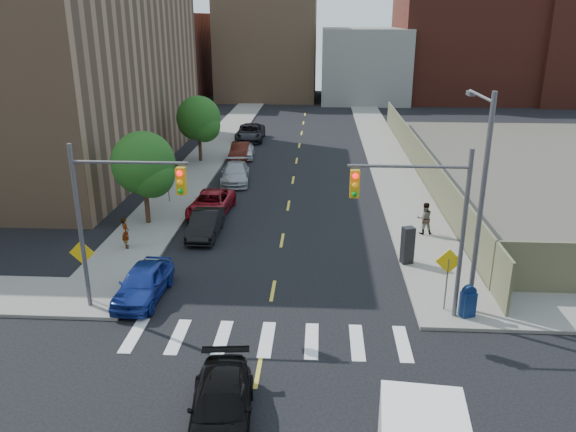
# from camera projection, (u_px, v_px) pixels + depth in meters

# --- Properties ---
(ground) EXTENTS (160.00, 160.00, 0.00)m
(ground) POSITION_uv_depth(u_px,v_px,m) (251.00, 409.00, 17.45)
(ground) COLOR black
(ground) RESTS_ON ground
(sidewalk_nw) EXTENTS (3.50, 73.00, 0.15)m
(sidewalk_nw) POSITION_uv_depth(u_px,v_px,m) (224.00, 136.00, 56.88)
(sidewalk_nw) COLOR gray
(sidewalk_nw) RESTS_ON ground
(sidewalk_ne) EXTENTS (3.50, 73.00, 0.15)m
(sidewalk_ne) POSITION_uv_depth(u_px,v_px,m) (378.00, 138.00, 56.03)
(sidewalk_ne) COLOR gray
(sidewalk_ne) RESTS_ON ground
(fence_north) EXTENTS (0.12, 44.00, 2.50)m
(fence_north) POSITION_uv_depth(u_px,v_px,m) (420.00, 159.00, 42.84)
(fence_north) COLOR #666748
(fence_north) RESTS_ON ground
(building_nw) EXTENTS (22.00, 30.00, 16.00)m
(building_nw) POSITION_uv_depth(u_px,v_px,m) (17.00, 64.00, 44.19)
(building_nw) COLOR #8C6B4C
(building_nw) RESTS_ON ground
(bg_bldg_west) EXTENTS (14.00, 18.00, 12.00)m
(bg_bldg_west) POSITION_uv_depth(u_px,v_px,m) (159.00, 57.00, 82.49)
(bg_bldg_west) COLOR #592319
(bg_bldg_west) RESTS_ON ground
(bg_bldg_midwest) EXTENTS (14.00, 16.00, 15.00)m
(bg_bldg_midwest) POSITION_uv_depth(u_px,v_px,m) (268.00, 46.00, 82.99)
(bg_bldg_midwest) COLOR #8C6B4C
(bg_bldg_midwest) RESTS_ON ground
(bg_bldg_center) EXTENTS (12.00, 16.00, 10.00)m
(bg_bldg_center) POSITION_uv_depth(u_px,v_px,m) (363.00, 64.00, 81.17)
(bg_bldg_center) COLOR gray
(bg_bldg_center) RESTS_ON ground
(bg_bldg_east) EXTENTS (18.00, 18.00, 16.00)m
(bg_bldg_east) POSITION_uv_depth(u_px,v_px,m) (460.00, 42.00, 81.28)
(bg_bldg_east) COLOR #592319
(bg_bldg_east) RESTS_ON ground
(signal_nw) EXTENTS (4.59, 0.30, 7.00)m
(signal_nw) POSITION_uv_depth(u_px,v_px,m) (115.00, 206.00, 21.90)
(signal_nw) COLOR #59595E
(signal_nw) RESTS_ON ground
(signal_ne) EXTENTS (4.59, 0.30, 7.00)m
(signal_ne) POSITION_uv_depth(u_px,v_px,m) (425.00, 212.00, 21.24)
(signal_ne) COLOR #59595E
(signal_ne) RESTS_ON ground
(streetlight_ne) EXTENTS (0.25, 3.70, 9.00)m
(streetlight_ne) POSITION_uv_depth(u_px,v_px,m) (480.00, 189.00, 21.74)
(streetlight_ne) COLOR #59595E
(streetlight_ne) RESTS_ON ground
(warn_sign_nw) EXTENTS (1.06, 0.06, 2.83)m
(warn_sign_nw) POSITION_uv_depth(u_px,v_px,m) (83.00, 259.00, 23.32)
(warn_sign_nw) COLOR #59595E
(warn_sign_nw) RESTS_ON ground
(warn_sign_ne) EXTENTS (1.06, 0.06, 2.83)m
(warn_sign_ne) POSITION_uv_depth(u_px,v_px,m) (448.00, 268.00, 22.50)
(warn_sign_ne) COLOR #59595E
(warn_sign_ne) RESTS_ON ground
(warn_sign_midwest) EXTENTS (1.06, 0.06, 2.83)m
(warn_sign_midwest) POSITION_uv_depth(u_px,v_px,m) (167.00, 174.00, 36.02)
(warn_sign_midwest) COLOR #59595E
(warn_sign_midwest) RESTS_ON ground
(tree_west_near) EXTENTS (3.66, 3.64, 5.52)m
(tree_west_near) POSITION_uv_depth(u_px,v_px,m) (144.00, 167.00, 31.81)
(tree_west_near) COLOR #332114
(tree_west_near) RESTS_ON ground
(tree_west_far) EXTENTS (3.66, 3.64, 5.52)m
(tree_west_far) POSITION_uv_depth(u_px,v_px,m) (199.00, 121.00, 45.92)
(tree_west_far) COLOR #332114
(tree_west_far) RESTS_ON ground
(parked_car_blue) EXTENTS (1.92, 4.40, 1.47)m
(parked_car_blue) POSITION_uv_depth(u_px,v_px,m) (143.00, 283.00, 24.09)
(parked_car_blue) COLOR navy
(parked_car_blue) RESTS_ON ground
(parked_car_black) EXTENTS (1.49, 4.25, 1.40)m
(parked_car_black) POSITION_uv_depth(u_px,v_px,m) (205.00, 224.00, 31.02)
(parked_car_black) COLOR black
(parked_car_black) RESTS_ON ground
(parked_car_red) EXTENTS (2.57, 5.05, 1.37)m
(parked_car_red) POSITION_uv_depth(u_px,v_px,m) (211.00, 203.00, 34.50)
(parked_car_red) COLOR maroon
(parked_car_red) RESTS_ON ground
(parked_car_silver) EXTENTS (2.41, 5.01, 1.41)m
(parked_car_silver) POSITION_uv_depth(u_px,v_px,m) (235.00, 173.00, 41.08)
(parked_car_silver) COLOR #A4A7AB
(parked_car_silver) RESTS_ON ground
(parked_car_white) EXTENTS (1.73, 3.77, 1.25)m
(parked_car_white) POSITION_uv_depth(u_px,v_px,m) (245.00, 151.00, 48.32)
(parked_car_white) COLOR silver
(parked_car_white) RESTS_ON ground
(parked_car_maroon) EXTENTS (1.58, 4.31, 1.41)m
(parked_car_maroon) POSITION_uv_depth(u_px,v_px,m) (240.00, 151.00, 47.74)
(parked_car_maroon) COLOR #3E130C
(parked_car_maroon) RESTS_ON ground
(parked_car_grey) EXTENTS (2.69, 5.68, 1.57)m
(parked_car_grey) POSITION_uv_depth(u_px,v_px,m) (250.00, 132.00, 55.15)
(parked_car_grey) COLOR black
(parked_car_grey) RESTS_ON ground
(black_sedan) EXTENTS (2.26, 4.71, 1.32)m
(black_sedan) POSITION_uv_depth(u_px,v_px,m) (221.00, 406.00, 16.56)
(black_sedan) COLOR black
(black_sedan) RESTS_ON ground
(mailbox) EXTENTS (0.66, 0.57, 1.35)m
(mailbox) POSITION_uv_depth(u_px,v_px,m) (468.00, 301.00, 22.38)
(mailbox) COLOR navy
(mailbox) RESTS_ON sidewalk_ne
(payphone) EXTENTS (0.67, 0.60, 1.85)m
(payphone) POSITION_uv_depth(u_px,v_px,m) (408.00, 245.00, 27.15)
(payphone) COLOR black
(payphone) RESTS_ON sidewalk_ne
(pedestrian_west) EXTENTS (0.59, 0.70, 1.64)m
(pedestrian_west) POSITION_uv_depth(u_px,v_px,m) (126.00, 233.00, 29.01)
(pedestrian_west) COLOR gray
(pedestrian_west) RESTS_ON sidewalk_nw
(pedestrian_east) EXTENTS (0.95, 0.78, 1.80)m
(pedestrian_east) POSITION_uv_depth(u_px,v_px,m) (425.00, 218.00, 30.88)
(pedestrian_east) COLOR gray
(pedestrian_east) RESTS_ON sidewalk_ne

